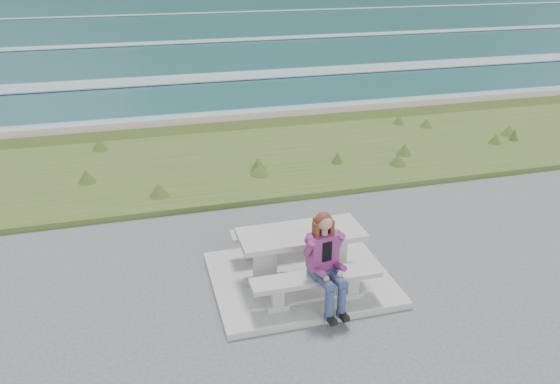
% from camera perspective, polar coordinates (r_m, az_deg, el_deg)
% --- Properties ---
extents(concrete_slab, '(2.60, 2.10, 0.10)m').
position_cam_1_polar(concrete_slab, '(8.25, 2.14, -9.05)').
color(concrete_slab, '#A0A09B').
rests_on(concrete_slab, ground).
extents(picnic_table, '(1.80, 0.75, 0.75)m').
position_cam_1_polar(picnic_table, '(7.92, 2.21, -5.23)').
color(picnic_table, '#A0A09B').
rests_on(picnic_table, concrete_slab).
extents(bench_landward, '(1.80, 0.35, 0.45)m').
position_cam_1_polar(bench_landward, '(7.47, 3.80, -9.34)').
color(bench_landward, '#A0A09B').
rests_on(bench_landward, concrete_slab).
extents(bench_seaward, '(1.80, 0.35, 0.45)m').
position_cam_1_polar(bench_seaward, '(8.61, 0.79, -4.36)').
color(bench_seaward, '#A0A09B').
rests_on(bench_seaward, concrete_slab).
extents(grass_verge, '(160.00, 4.50, 0.22)m').
position_cam_1_polar(grass_verge, '(12.61, -4.64, 2.94)').
color(grass_verge, '#39541F').
rests_on(grass_verge, ground).
extents(shore_drop, '(160.00, 0.80, 2.20)m').
position_cam_1_polar(shore_drop, '(15.31, -6.74, 6.75)').
color(shore_drop, brown).
rests_on(shore_drop, ground).
extents(ocean, '(1600.00, 1600.00, 0.09)m').
position_cam_1_polar(ocean, '(32.34, -11.57, 12.60)').
color(ocean, '#21575F').
rests_on(ocean, ground).
extents(seated_woman, '(0.47, 0.71, 1.37)m').
position_cam_1_polar(seated_woman, '(7.32, 4.97, -8.73)').
color(seated_woman, navy).
rests_on(seated_woman, concrete_slab).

